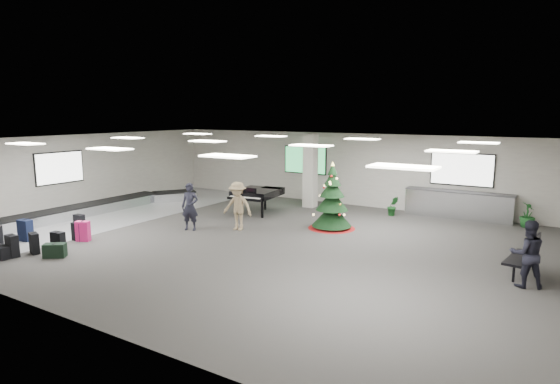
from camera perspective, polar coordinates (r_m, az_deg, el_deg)
The scene contains 21 objects.
ground at distance 15.49m, azimuth -2.89°, elevation -5.70°, with size 18.00×18.00×0.00m, color #3B3836.
room_envelope at distance 15.81m, azimuth -2.72°, elevation 3.22°, with size 18.02×14.02×3.21m.
baggage_carousel at distance 20.77m, azimuth -21.15°, elevation -1.79°, with size 2.28×9.71×0.43m.
service_counter at distance 19.58m, azimuth 20.87°, elevation -1.44°, with size 4.05×0.65×1.08m.
suitcase_0 at distance 15.56m, azimuth -29.85°, elevation -5.72°, with size 0.43×0.27×0.66m.
suitcase_1 at distance 15.60m, azimuth -27.77°, elevation -5.55°, with size 0.45×0.32×0.64m.
pink_suitcase at distance 16.40m, azimuth -22.89°, elevation -4.42°, with size 0.48×0.40×0.67m.
suitcase_3 at distance 16.55m, azimuth -23.41°, elevation -4.44°, with size 0.40×0.24×0.61m.
navy_suitcase at distance 17.22m, azimuth -28.62°, elevation -4.13°, with size 0.48×0.32×0.72m.
green_duffel at distance 14.97m, azimuth -25.76°, elevation -6.43°, with size 0.66×0.59×0.42m.
suitcase_7 at distance 15.51m, azimuth -25.43°, elevation -5.49°, with size 0.44×0.27×0.62m.
suitcase_8 at distance 17.93m, azimuth -23.27°, elevation -3.43°, with size 0.39×0.22×0.59m.
black_duffel at distance 15.57m, azimuth -30.84°, elevation -6.32°, with size 0.56×0.31×0.38m.
christmas_tree at distance 16.77m, azimuth 6.35°, elevation -1.66°, with size 1.69×1.69×2.41m.
grand_piano at distance 19.18m, azimuth -2.92°, elevation -0.18°, with size 1.78×2.18×1.16m.
bench at distance 13.44m, azimuth 27.80°, elevation -6.72°, with size 0.75×1.66×1.01m.
traveler_a at distance 16.72m, azimuth -10.91°, elevation -1.78°, with size 0.61×0.40×1.67m, color black.
traveler_b at distance 16.49m, azimuth -5.18°, elevation -1.72°, with size 1.11×0.64×1.72m, color #9B8460.
traveler_bench at distance 12.56m, azimuth 27.91°, elevation -6.67°, with size 0.79×0.62×1.63m, color black.
potted_plant_left at distance 19.30m, azimuth 13.59°, elevation -1.68°, with size 0.44×0.35×0.79m, color #113818.
potted_plant_right at distance 19.10m, azimuth 27.94°, elevation -2.48°, with size 0.51×0.51×0.92m, color #113818.
Camera 1 is at (8.51, -12.28, 4.11)m, focal length 30.00 mm.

